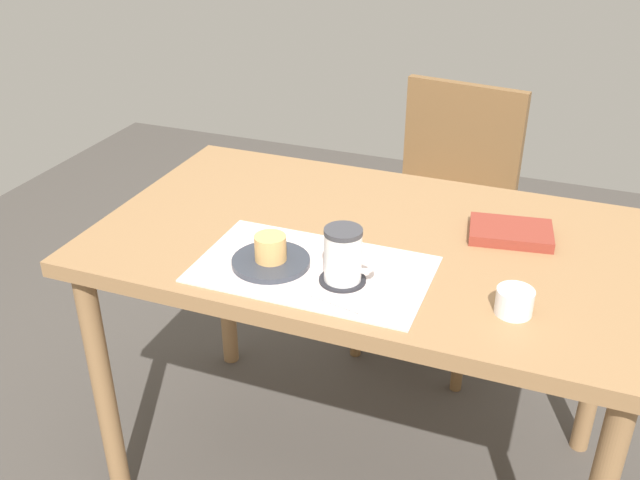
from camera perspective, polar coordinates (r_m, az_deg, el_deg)
The scene contains 11 objects.
ground_plane at distance 2.06m, azimuth 3.21°, elevation -18.05°, with size 4.40×4.40×0.02m, color #47423D.
dining_table at distance 1.64m, azimuth 3.82°, elevation -2.15°, with size 1.22×0.73×0.73m.
wooden_chair at distance 2.31m, azimuth 9.85°, elevation 2.61°, with size 0.48×0.48×0.86m.
placemat at distance 1.46m, azimuth -0.56°, elevation -2.35°, with size 0.48×0.28×0.00m, color silver.
pastry_plate at distance 1.48m, azimuth -3.95°, elevation -1.74°, with size 0.16×0.16×0.01m, color #333842.
pastry at distance 1.46m, azimuth -3.99°, elevation -0.62°, with size 0.07×0.07×0.05m, color #E0A860.
coffee_coaster at distance 1.42m, azimuth 1.81°, elevation -3.20°, with size 0.09×0.09×0.01m, color #232328.
coffee_mug at distance 1.39m, azimuth 1.95°, elevation -1.19°, with size 0.11×0.08×0.11m.
teaspoon at distance 1.35m, azimuth 0.84°, elevation -4.90°, with size 0.01×0.01×0.13m, color silver.
sugar_bowl at distance 1.37m, azimuth 15.29°, elevation -4.77°, with size 0.07×0.07×0.05m, color white.
small_book at distance 1.64m, azimuth 15.01°, elevation 0.60°, with size 0.18×0.12×0.02m, color maroon.
Camera 1 is at (0.40, -1.35, 1.49)m, focal length 40.00 mm.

